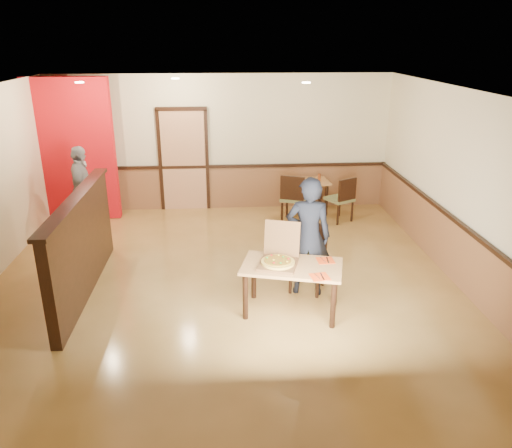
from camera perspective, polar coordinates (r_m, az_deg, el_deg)
The scene contains 26 objects.
floor at distance 7.66m, azimuth -3.59°, elevation -6.43°, with size 7.00×7.00×0.00m, color tan.
ceiling at distance 6.86m, azimuth -4.12°, elevation 14.88°, with size 7.00×7.00×0.00m, color black.
wall_back at distance 10.53m, azimuth -3.93°, elevation 9.20°, with size 7.00×7.00×0.00m, color beige.
wall_right at distance 7.94m, azimuth 22.36°, elevation 3.86°, with size 7.00×7.00×0.00m, color beige.
wainscot_back at distance 10.73m, azimuth -3.81°, elevation 4.19°, with size 7.00×0.04×0.90m, color brown.
chair_rail_back at distance 10.59m, azimuth -3.87°, elevation 6.60°, with size 7.00×0.06×0.06m, color black.
wainscot_right at distance 8.23m, azimuth 21.29°, elevation -2.47°, with size 0.04×7.00×0.90m, color brown.
chair_rail_right at distance 8.06m, azimuth 21.59°, elevation 0.60°, with size 0.06×7.00×0.06m, color black.
back_door at distance 10.60m, azimuth -8.25°, elevation 7.17°, with size 0.90×0.06×2.10m, color tan.
booth_partition at distance 7.45m, azimuth -19.28°, elevation -2.22°, with size 0.20×3.10×1.44m.
red_accent_panel at distance 10.46m, azimuth -20.17°, elevation 7.90°, with size 1.60×0.20×2.78m, color red.
spot_a at distance 8.96m, azimuth -19.53°, elevation 15.02°, with size 0.14×0.14×0.02m, color #FFDEB2.
spot_b at distance 9.39m, azimuth -9.21°, elevation 16.10°, with size 0.14×0.14×0.02m, color #FFDEB2.
spot_c at distance 8.47m, azimuth 5.76°, elevation 15.78°, with size 0.14×0.14×0.02m, color #FFDEB2.
main_table at distance 6.58m, azimuth 4.12°, elevation -5.54°, with size 1.44×1.04×0.69m.
diner_chair at distance 7.27m, azimuth 6.07°, elevation -3.46°, with size 0.63×0.63×0.97m.
side_chair_left at distance 9.81m, azimuth 4.35°, elevation 3.14°, with size 0.63×0.63×0.99m.
side_chair_right at distance 10.01m, azimuth 9.79°, elevation 2.99°, with size 0.61×0.61×0.91m.
side_table at distance 10.48m, azimuth 6.47°, elevation 4.07°, with size 0.68×0.68×0.69m.
diner at distance 7.00m, azimuth 5.98°, elevation -1.44°, with size 0.63×0.42×1.73m, color black.
passerby at distance 9.85m, azimuth -19.25°, elevation 3.75°, with size 0.96×0.40×1.63m, color gray.
pizza_box at distance 6.53m, azimuth 2.60°, elevation -4.06°, with size 0.62×0.68×0.51m.
pizza at distance 6.49m, azimuth 2.52°, elevation -4.37°, with size 0.44×0.44×0.03m, color #DBBA4F.
napkin_near at distance 6.26m, azimuth 7.30°, elevation -6.01°, with size 0.25×0.25×0.01m.
napkin_far at distance 6.71m, azimuth 7.94°, elevation -4.14°, with size 0.23×0.23×0.01m.
condiment at distance 10.41m, azimuth 7.24°, elevation 5.32°, with size 0.06×0.06×0.15m, color brown.
Camera 1 is at (0.02, -6.83, 3.49)m, focal length 35.00 mm.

